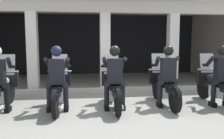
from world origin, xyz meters
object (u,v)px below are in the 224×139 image
at_px(motorcycle_center, 113,88).
at_px(police_officer_center, 115,72).
at_px(motorcycle_far_right, 215,85).
at_px(motorcycle_right, 164,86).
at_px(motorcycle_left, 59,89).
at_px(police_officer_right, 168,71).
at_px(police_officer_left, 57,73).
at_px(motorcycle_far_left, 2,89).
at_px(police_officer_far_right, 221,71).

distance_m(motorcycle_center, police_officer_center, 0.52).
bearing_deg(motorcycle_far_right, motorcycle_right, 165.50).
height_order(motorcycle_left, police_officer_right, police_officer_right).
height_order(police_officer_left, police_officer_right, same).
bearing_deg(motorcycle_far_left, police_officer_left, -20.15).
relative_size(police_officer_left, police_officer_right, 1.00).
height_order(motorcycle_center, police_officer_right, police_officer_right).
distance_m(police_officer_left, police_officer_far_right, 4.15).
xyz_separation_m(police_officer_right, police_officer_far_right, (1.38, -0.13, 0.00)).
height_order(police_officer_left, motorcycle_far_right, police_officer_left).
height_order(police_officer_left, police_officer_center, same).
xyz_separation_m(motorcycle_left, police_officer_center, (1.38, -0.33, 0.44)).
relative_size(motorcycle_right, motorcycle_far_right, 1.00).
xyz_separation_m(motorcycle_far_left, motorcycle_center, (2.77, -0.12, 0.00)).
bearing_deg(police_officer_left, motorcycle_center, -6.99).
height_order(motorcycle_left, motorcycle_far_right, same).
bearing_deg(motorcycle_far_left, police_officer_center, -13.84).
relative_size(motorcycle_far_left, police_officer_center, 1.29).
distance_m(police_officer_right, motorcycle_far_right, 1.46).
xyz_separation_m(motorcycle_right, motorcycle_far_right, (1.38, -0.13, 0.00)).
height_order(police_officer_center, motorcycle_far_right, police_officer_center).
bearing_deg(motorcycle_far_right, police_officer_right, 177.21).
relative_size(motorcycle_far_right, police_officer_far_right, 1.29).
bearing_deg(motorcycle_left, motorcycle_center, -18.63).
height_order(motorcycle_far_left, police_officer_left, police_officer_left).
relative_size(police_officer_center, police_officer_far_right, 1.00).
relative_size(motorcycle_center, motorcycle_far_right, 1.00).
xyz_separation_m(motorcycle_right, police_officer_far_right, (1.38, -0.42, 0.44)).
relative_size(motorcycle_left, motorcycle_right, 1.00).
bearing_deg(motorcycle_center, motorcycle_right, -9.90).
bearing_deg(police_officer_center, motorcycle_center, 75.32).
distance_m(motorcycle_right, police_officer_right, 0.52).
distance_m(motorcycle_right, motorcycle_far_right, 1.39).
bearing_deg(motorcycle_far_right, motorcycle_far_left, 169.55).
bearing_deg(police_officer_left, motorcycle_right, -9.66).
relative_size(motorcycle_center, police_officer_right, 1.29).
height_order(motorcycle_far_right, police_officer_far_right, police_officer_far_right).
bearing_deg(police_officer_right, motorcycle_right, 80.17).
bearing_deg(motorcycle_right, police_officer_center, -173.72).
xyz_separation_m(motorcycle_right, police_officer_right, (-0.00, -0.28, 0.44)).
bearing_deg(police_officer_center, police_officer_left, 163.85).
relative_size(motorcycle_far_left, motorcycle_left, 1.00).
bearing_deg(police_officer_right, motorcycle_center, 163.24).
bearing_deg(motorcycle_center, motorcycle_far_left, 163.16).
distance_m(police_officer_center, motorcycle_far_right, 2.81).
height_order(motorcycle_left, police_officer_left, police_officer_left).
relative_size(motorcycle_left, police_officer_center, 1.29).
relative_size(police_officer_right, motorcycle_far_right, 0.78).
bearing_deg(police_officer_right, police_officer_center, 174.95).
distance_m(motorcycle_left, motorcycle_right, 2.77).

